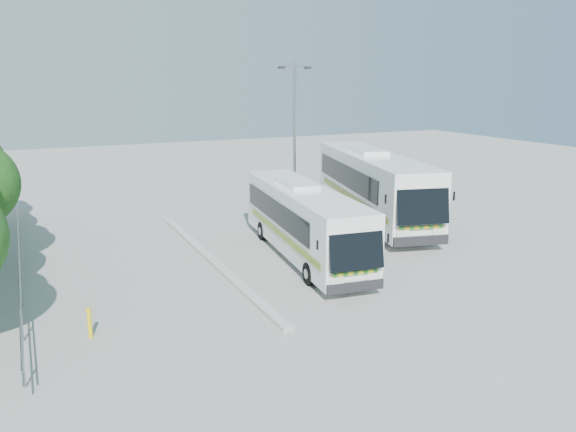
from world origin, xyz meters
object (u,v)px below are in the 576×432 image
lamppost (295,131)px  bollard (89,323)px  coach_adjacent (373,184)px  coach_main (304,220)px

lamppost → bollard: bearing=-139.3°
lamppost → coach_adjacent: bearing=-57.8°
coach_adjacent → bollard: (-16.54, -9.01, -1.56)m
coach_adjacent → lamppost: bearing=139.7°
coach_main → lamppost: bearing=73.4°
lamppost → coach_main: bearing=-117.0°
coach_main → coach_adjacent: bearing=40.6°
coach_main → bollard: bearing=-148.1°
bollard → lamppost: bearing=44.0°
coach_adjacent → lamppost: size_ratio=1.56×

